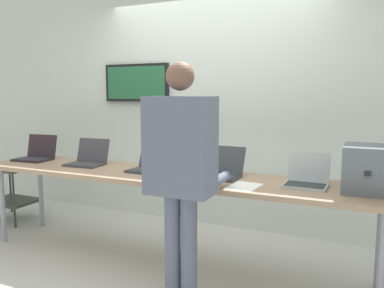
% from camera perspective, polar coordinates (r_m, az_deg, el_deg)
% --- Properties ---
extents(ground, '(8.00, 8.00, 0.04)m').
position_cam_1_polar(ground, '(3.62, -3.95, -17.04)').
color(ground, '#BABBB5').
extents(back_wall, '(8.00, 0.11, 2.79)m').
position_cam_1_polar(back_wall, '(4.33, 2.84, 6.32)').
color(back_wall, silver).
rests_on(back_wall, ground).
extents(workbench, '(3.61, 0.70, 0.79)m').
position_cam_1_polar(workbench, '(3.38, -4.07, -5.14)').
color(workbench, '#967A5F').
rests_on(workbench, ground).
extents(equipment_box, '(0.32, 0.38, 0.33)m').
position_cam_1_polar(equipment_box, '(2.98, 24.37, -3.33)').
color(equipment_box, '#555E66').
rests_on(equipment_box, workbench).
extents(laptop_station_0, '(0.38, 0.32, 0.25)m').
position_cam_1_polar(laptop_station_0, '(4.37, -21.88, -1.40)').
color(laptop_station_0, '#281F25').
rests_on(laptop_station_0, workbench).
extents(laptop_station_1, '(0.36, 0.33, 0.24)m').
position_cam_1_polar(laptop_station_1, '(3.90, -15.04, -2.13)').
color(laptop_station_1, '#3B383E').
rests_on(laptop_station_1, workbench).
extents(laptop_station_2, '(0.36, 0.32, 0.23)m').
position_cam_1_polar(laptop_station_2, '(3.47, -6.07, -3.12)').
color(laptop_station_2, '#343A3A').
rests_on(laptop_station_2, workbench).
extents(laptop_station_3, '(0.32, 0.34, 0.24)m').
position_cam_1_polar(laptop_station_3, '(3.23, 4.39, -3.86)').
color(laptop_station_3, '#33383D').
rests_on(laptop_station_3, workbench).
extents(laptop_station_4, '(0.31, 0.29, 0.24)m').
position_cam_1_polar(laptop_station_4, '(3.03, 16.46, -4.87)').
color(laptop_station_4, '#ADB6BB').
rests_on(laptop_station_4, workbench).
extents(person, '(0.44, 0.58, 1.68)m').
position_cam_1_polar(person, '(2.57, -1.62, -2.86)').
color(person, '#53586E').
rests_on(person, ground).
extents(paper_sheet, '(0.24, 0.31, 0.00)m').
position_cam_1_polar(paper_sheet, '(2.92, 7.62, -6.17)').
color(paper_sheet, white).
rests_on(paper_sheet, workbench).
extents(storage_cart, '(0.56, 0.44, 0.64)m').
position_cam_1_polar(storage_cart, '(5.03, -24.94, -5.40)').
color(storage_cart, '#32342B').
rests_on(storage_cart, ground).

